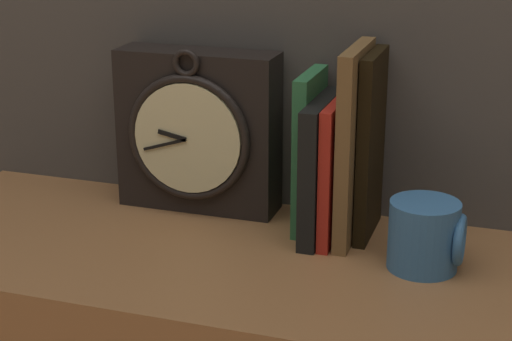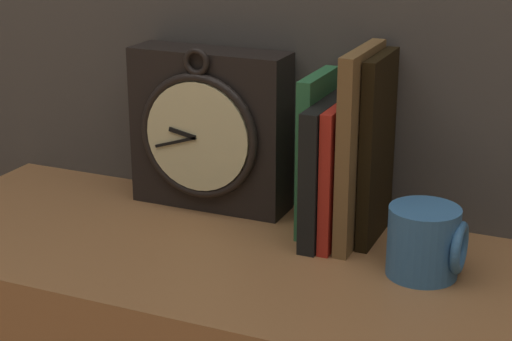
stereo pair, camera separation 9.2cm
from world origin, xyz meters
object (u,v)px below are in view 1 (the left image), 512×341
object	(u,v)px
book_slot2_red	(337,168)
mug	(426,236)
book_slot1_black	(321,168)
book_slot0_green	(309,151)
clock	(197,131)
book_slot3_brown	(354,144)
book_slot4_black	(371,146)

from	to	relation	value
book_slot2_red	mug	bearing A→B (deg)	-28.37
book_slot2_red	mug	size ratio (longest dim) A/B	2.02
book_slot1_black	book_slot0_green	bearing A→B (deg)	137.72
clock	book_slot2_red	size ratio (longest dim) A/B	1.28
book_slot0_green	book_slot3_brown	world-z (taller)	book_slot3_brown
clock	book_slot3_brown	xyz separation A→B (m)	(0.23, -0.03, 0.01)
book_slot0_green	book_slot1_black	bearing A→B (deg)	-42.28
book_slot2_red	mug	xyz separation A→B (m)	(0.13, -0.07, -0.05)
book_slot3_brown	book_slot1_black	bearing A→B (deg)	-174.65
clock	book_slot4_black	xyz separation A→B (m)	(0.25, -0.02, 0.01)
book_slot3_brown	book_slot0_green	bearing A→B (deg)	166.54
clock	book_slot4_black	world-z (taller)	book_slot4_black
book_slot0_green	book_slot3_brown	bearing A→B (deg)	-13.46
book_slot2_red	book_slot4_black	size ratio (longest dim) A/B	0.75
book_slot1_black	book_slot3_brown	size ratio (longest dim) A/B	0.72
clock	book_slot1_black	xyz separation A→B (m)	(0.19, -0.04, -0.02)
book_slot3_brown	clock	bearing A→B (deg)	172.07
book_slot4_black	book_slot1_black	bearing A→B (deg)	-163.15
book_slot4_black	mug	bearing A→B (deg)	-44.31
book_slot4_black	book_slot2_red	bearing A→B (deg)	-158.21
book_slot0_green	book_slot3_brown	distance (m)	0.07
book_slot1_black	mug	xyz separation A→B (m)	(0.15, -0.07, -0.05)
book_slot2_red	mug	distance (m)	0.16
book_slot1_black	book_slot3_brown	bearing A→B (deg)	5.35
book_slot0_green	book_slot1_black	size ratio (longest dim) A/B	1.16
clock	mug	xyz separation A→B (m)	(0.34, -0.10, -0.07)
book_slot2_red	book_slot4_black	distance (m)	0.05
clock	book_slot3_brown	world-z (taller)	book_slot3_brown
clock	book_slot3_brown	bearing A→B (deg)	-7.93
book_slot1_black	mug	world-z (taller)	book_slot1_black
book_slot0_green	book_slot4_black	bearing A→B (deg)	-0.29
book_slot3_brown	book_slot4_black	distance (m)	0.02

